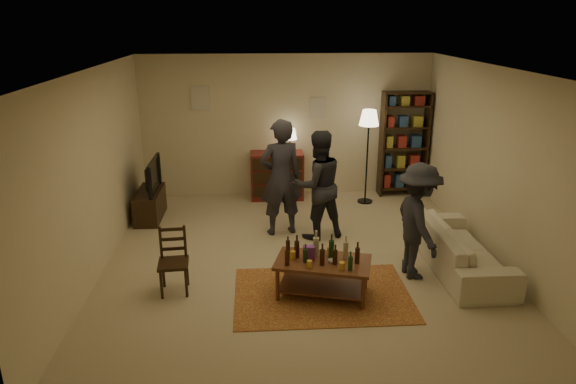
{
  "coord_description": "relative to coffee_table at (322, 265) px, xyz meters",
  "views": [
    {
      "loc": [
        -0.62,
        -6.68,
        3.33
      ],
      "look_at": [
        -0.16,
        0.1,
        1.01
      ],
      "focal_mm": 32.0,
      "sensor_mm": 36.0,
      "label": 1
    }
  ],
  "objects": [
    {
      "name": "rug",
      "position": [
        0.01,
        -0.01,
        -0.41
      ],
      "size": [
        2.2,
        1.5,
        0.01
      ],
      "primitive_type": "cube",
      "color": "maroon",
      "rests_on": "ground"
    },
    {
      "name": "room_shell",
      "position": [
        -0.84,
        3.98,
        1.4
      ],
      "size": [
        6.0,
        6.0,
        6.0
      ],
      "color": "beige",
      "rests_on": "ground"
    },
    {
      "name": "person_by_sofa",
      "position": [
        1.32,
        0.44,
        0.37
      ],
      "size": [
        0.67,
        1.06,
        1.57
      ],
      "primitive_type": "imported",
      "rotation": [
        0.0,
        0.0,
        1.65
      ],
      "color": "#25262C",
      "rests_on": "ground"
    },
    {
      "name": "person_left",
      "position": [
        -0.41,
        2.01,
        0.52
      ],
      "size": [
        0.77,
        0.6,
        1.87
      ],
      "primitive_type": "imported",
      "rotation": [
        0.0,
        0.0,
        3.39
      ],
      "color": "#2A2931",
      "rests_on": "ground"
    },
    {
      "name": "bookshelf",
      "position": [
        2.06,
        3.78,
        0.62
      ],
      "size": [
        0.9,
        0.34,
        2.02
      ],
      "color": "black",
      "rests_on": "ground"
    },
    {
      "name": "dresser",
      "position": [
        -0.38,
        3.71,
        0.06
      ],
      "size": [
        1.0,
        0.5,
        1.36
      ],
      "color": "maroon",
      "rests_on": "ground"
    },
    {
      "name": "tv_stand",
      "position": [
        -2.63,
        2.8,
        -0.03
      ],
      "size": [
        0.4,
        1.0,
        1.06
      ],
      "color": "black",
      "rests_on": "ground"
    },
    {
      "name": "sofa",
      "position": [
        2.01,
        0.6,
        -0.11
      ],
      "size": [
        0.81,
        2.08,
        0.61
      ],
      "primitive_type": "imported",
      "rotation": [
        0.0,
        0.0,
        1.57
      ],
      "color": "beige",
      "rests_on": "ground"
    },
    {
      "name": "floor_lamp",
      "position": [
        1.26,
        3.36,
        1.08
      ],
      "size": [
        0.36,
        0.36,
        1.76
      ],
      "color": "black",
      "rests_on": "ground"
    },
    {
      "name": "coffee_table",
      "position": [
        0.0,
        0.0,
        0.0
      ],
      "size": [
        1.29,
        0.92,
        0.82
      ],
      "rotation": [
        0.0,
        0.0,
        -0.27
      ],
      "color": "brown",
      "rests_on": "ground"
    },
    {
      "name": "dining_chair",
      "position": [
        -1.86,
        0.25,
        0.03
      ],
      "size": [
        0.4,
        0.4,
        0.86
      ],
      "rotation": [
        0.0,
        0.0,
        0.08
      ],
      "color": "black",
      "rests_on": "ground"
    },
    {
      "name": "floor",
      "position": [
        -0.19,
        1.0,
        -0.42
      ],
      "size": [
        6.0,
        6.0,
        0.0
      ],
      "primitive_type": "plane",
      "color": "#C6B793",
      "rests_on": "ground"
    },
    {
      "name": "person_right",
      "position": [
        0.16,
        1.82,
        0.45
      ],
      "size": [
        1.0,
        0.88,
        1.72
      ],
      "primitive_type": "imported",
      "rotation": [
        0.0,
        0.0,
        3.46
      ],
      "color": "#23232A",
      "rests_on": "ground"
    }
  ]
}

